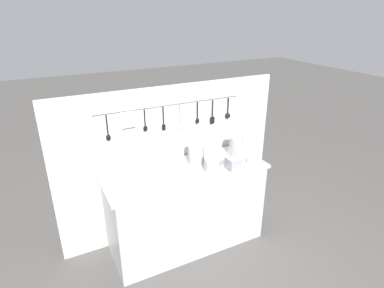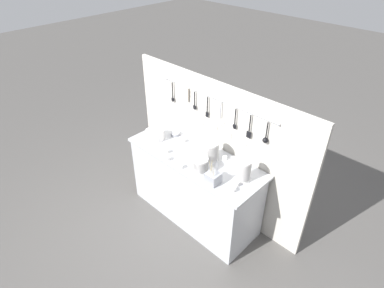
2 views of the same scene
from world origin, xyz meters
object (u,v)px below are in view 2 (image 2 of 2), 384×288
(cup_front_right, at_px, (233,189))
(cup_edge_near, at_px, (237,184))
(plate_stack, at_px, (155,134))
(cup_centre, at_px, (181,167))
(bowl_stack_back_corner, at_px, (200,165))
(cup_by_caddy, at_px, (200,153))
(cup_beside_plates, at_px, (184,140))
(cup_edge_far, at_px, (167,151))
(cup_front_left, at_px, (225,158))
(steel_mixing_bowl, at_px, (175,134))
(cup_mid_row, at_px, (148,131))
(cup_back_left, at_px, (201,143))
(bowl_stack_short_front, at_px, (211,151))
(cutlery_caddy, at_px, (213,178))
(bowl_stack_tall_left, at_px, (244,170))
(cup_back_right, at_px, (167,158))

(cup_front_right, height_order, cup_edge_near, same)
(plate_stack, xyz_separation_m, cup_centre, (0.61, -0.18, -0.04))
(bowl_stack_back_corner, distance_m, cup_by_caddy, 0.27)
(cup_front_right, bearing_deg, cup_centre, -170.30)
(plate_stack, xyz_separation_m, cup_beside_plates, (0.28, 0.18, -0.04))
(plate_stack, height_order, cup_edge_far, plate_stack)
(cup_front_left, bearing_deg, cup_beside_plates, -173.58)
(steel_mixing_bowl, bearing_deg, cup_mid_row, -145.47)
(cup_edge_far, relative_size, cup_back_left, 1.00)
(bowl_stack_short_front, relative_size, cup_edge_near, 4.33)
(cup_back_left, bearing_deg, bowl_stack_back_corner, -48.84)
(bowl_stack_short_front, distance_m, cup_back_left, 0.29)
(cutlery_caddy, relative_size, cup_by_caddy, 5.41)
(steel_mixing_bowl, bearing_deg, cutlery_caddy, -20.67)
(cup_edge_far, relative_size, cup_front_left, 1.00)
(cup_edge_near, bearing_deg, cup_mid_row, 179.19)
(bowl_stack_tall_left, distance_m, cup_centre, 0.64)
(cup_back_right, bearing_deg, cup_edge_far, 141.39)
(bowl_stack_tall_left, xyz_separation_m, cup_front_right, (0.03, -0.20, -0.10))
(cup_back_right, bearing_deg, steel_mixing_bowl, 126.89)
(cup_front_right, height_order, cup_centre, same)
(cutlery_caddy, height_order, cup_centre, cutlery_caddy)
(bowl_stack_short_front, height_order, plate_stack, bowl_stack_short_front)
(cup_centre, height_order, cup_back_left, same)
(bowl_stack_tall_left, relative_size, cup_front_right, 4.76)
(cup_edge_near, relative_size, cup_back_right, 1.00)
(bowl_stack_short_front, xyz_separation_m, cup_centre, (-0.11, -0.33, -0.08))
(steel_mixing_bowl, bearing_deg, bowl_stack_short_front, -5.70)
(bowl_stack_short_front, relative_size, cup_edge_far, 4.33)
(cup_front_left, xyz_separation_m, cup_mid_row, (-1.00, -0.22, 0.00))
(cup_back_right, bearing_deg, cup_beside_plates, 108.88)
(cutlery_caddy, relative_size, cup_front_left, 5.41)
(cutlery_caddy, relative_size, cup_edge_far, 5.41)
(bowl_stack_short_front, height_order, cutlery_caddy, cutlery_caddy)
(cup_beside_plates, bearing_deg, cup_back_right, -71.12)
(bowl_stack_back_corner, bearing_deg, bowl_stack_tall_left, 26.09)
(bowl_stack_tall_left, distance_m, steel_mixing_bowl, 1.07)
(cutlery_caddy, xyz_separation_m, cup_front_left, (-0.15, 0.36, -0.04))
(bowl_stack_back_corner, bearing_deg, cup_back_right, -163.54)
(bowl_stack_back_corner, xyz_separation_m, cup_back_left, (-0.30, 0.35, -0.06))
(cup_edge_far, height_order, cup_mid_row, same)
(bowl_stack_back_corner, height_order, cup_edge_near, bowl_stack_back_corner)
(cup_beside_plates, bearing_deg, plate_stack, -148.02)
(bowl_stack_tall_left, height_order, cup_back_right, bowl_stack_tall_left)
(cutlery_caddy, distance_m, cup_by_caddy, 0.46)
(bowl_stack_short_front, height_order, cup_back_left, bowl_stack_short_front)
(cup_front_left, xyz_separation_m, cup_by_caddy, (-0.24, -0.12, 0.00))
(cup_back_right, bearing_deg, cup_by_caddy, 58.75)
(plate_stack, relative_size, cup_front_left, 4.21)
(cup_edge_far, distance_m, cup_by_caddy, 0.36)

